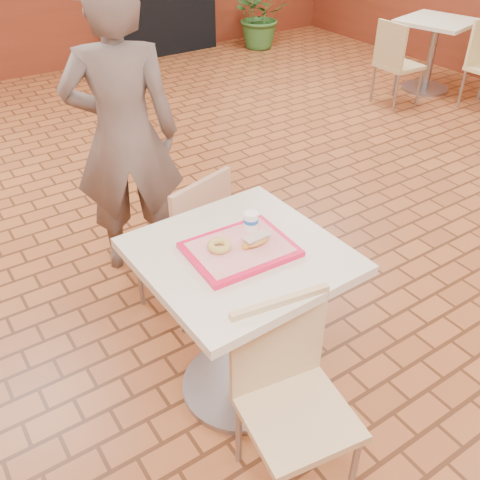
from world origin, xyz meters
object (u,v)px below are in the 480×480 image
chair_main_back (189,239)px  potted_plant (261,15)px  ring_donut (219,246)px  long_john_donut (256,240)px  customer (124,137)px  second_table (434,43)px  serving_tray (240,249)px  chair_second_left (395,60)px  main_table (240,302)px  chair_main_front (289,390)px  paper_cup (251,221)px

chair_main_back → potted_plant: size_ratio=1.01×
ring_donut → long_john_donut: size_ratio=0.72×
customer → second_table: customer is taller
customer → potted_plant: bearing=-111.7°
customer → second_table: bearing=-141.5°
serving_tray → chair_second_left: chair_second_left is taller
main_table → chair_main_back: size_ratio=0.95×
main_table → chair_main_front: bearing=-99.3°
long_john_donut → customer: bearing=91.1°
main_table → paper_cup: size_ratio=10.63×
ring_donut → potted_plant: ring_donut is taller
customer → second_table: size_ratio=2.27×
long_john_donut → potted_plant: bearing=54.0°
long_john_donut → chair_second_left: size_ratio=0.16×
chair_main_back → chair_main_front: bearing=65.9°
main_table → potted_plant: bearing=53.4°
main_table → chair_second_left: (3.52, 2.33, -0.08)m
ring_donut → chair_second_left: bearing=32.5°
chair_second_left → potted_plant: size_ratio=0.99×
chair_main_back → serving_tray: 0.75m
serving_tray → long_john_donut: long_john_donut is taller
ring_donut → paper_cup: size_ratio=1.26×
paper_cup → potted_plant: (3.56, 4.86, -0.47)m
long_john_donut → paper_cup: 0.12m
chair_main_front → chair_second_left: bearing=46.9°
main_table → long_john_donut: bearing=-18.9°
main_table → paper_cup: 0.37m
main_table → second_table: bearing=29.8°
chair_main_back → second_table: 4.51m
customer → long_john_donut: 1.28m
long_john_donut → chair_main_back: bearing=86.9°
chair_main_front → chair_second_left: chair_second_left is taller
customer → chair_main_back: bearing=118.6°
chair_second_left → main_table: bearing=125.4°
main_table → ring_donut: ring_donut is taller
ring_donut → serving_tray: bearing=-23.6°
main_table → chair_second_left: chair_second_left is taller
customer → paper_cup: bearing=116.5°
long_john_donut → ring_donut: bearing=158.5°
chair_main_back → paper_cup: paper_cup is taller
serving_tray → ring_donut: ring_donut is taller
paper_cup → second_table: (4.13, 2.35, -0.39)m
chair_main_front → long_john_donut: 0.61m
chair_main_front → chair_second_left: 4.55m
chair_main_front → potted_plant: (3.75, 5.41, -0.04)m
serving_tray → potted_plant: 6.18m
main_table → chair_second_left: size_ratio=0.97×
chair_main_back → second_table: bearing=-171.8°
chair_main_back → potted_plant: 5.60m
chair_second_left → potted_plant: (0.15, 2.62, -0.04)m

